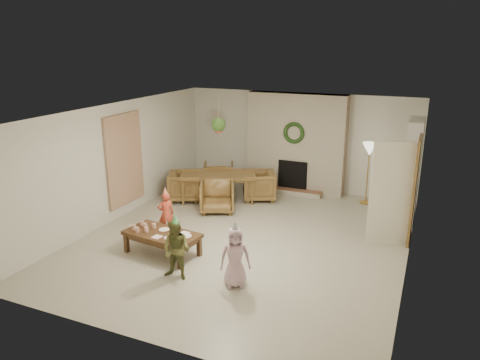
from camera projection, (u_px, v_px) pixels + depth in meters
The scene contains 56 objects.
floor at pixel (246, 238), 8.95m from camera, with size 7.00×7.00×0.00m, color #B7B29E.
ceiling at pixel (246, 112), 8.22m from camera, with size 7.00×7.00×0.00m, color white.
wall_back at pixel (298, 141), 11.66m from camera, with size 7.00×7.00×0.00m, color silver.
wall_front at pixel (136, 254), 5.51m from camera, with size 7.00×7.00×0.00m, color silver.
wall_left at pixel (117, 162), 9.72m from camera, with size 7.00×7.00×0.00m, color silver.
wall_right at pixel (414, 198), 7.45m from camera, with size 7.00×7.00×0.00m, color silver.
fireplace_mass at pixel (296, 143), 11.48m from camera, with size 2.50×0.40×2.50m, color #502515.
fireplace_hearth at pixel (290, 191), 11.52m from camera, with size 1.60×0.30×0.12m, color brown.
fireplace_firebox at pixel (293, 175), 11.56m from camera, with size 0.75×0.12×0.75m, color black.
fireplace_wreath at pixel (294, 133), 11.19m from camera, with size 0.54×0.54×0.10m, color #1C3C16.
floor_lamp_base at pixel (365, 202), 10.88m from camera, with size 0.28×0.28×0.03m, color gold.
floor_lamp_post at pixel (368, 176), 10.68m from camera, with size 0.03×0.03×1.33m, color gold.
floor_lamp_shade at pixel (370, 149), 10.49m from camera, with size 0.35×0.35×0.29m, color beige.
bookshelf_carcass at pixel (412, 171), 9.57m from camera, with size 0.30×1.00×2.20m, color white.
bookshelf_shelf_a at pixel (407, 200), 9.77m from camera, with size 0.30×0.92×0.03m, color white.
bookshelf_shelf_b at pixel (409, 182), 9.65m from camera, with size 0.30×0.92×0.03m, color white.
bookshelf_shelf_c at pixel (411, 164), 9.54m from camera, with size 0.30×0.92×0.03m, color white.
bookshelf_shelf_d at pixel (414, 145), 9.42m from camera, with size 0.30×0.92×0.03m, color white.
books_row_lower at pixel (407, 195), 9.61m from camera, with size 0.20×0.40×0.24m, color #AA2E1F.
books_row_mid at pixel (409, 175), 9.67m from camera, with size 0.20×0.44×0.24m, color navy.
books_row_upper at pixel (411, 159), 9.42m from camera, with size 0.20×0.36×0.22m, color gold.
door_frame at pixel (414, 190), 8.59m from camera, with size 0.05×0.86×2.04m, color brown.
door_leaf at pixel (391, 194), 8.40m from camera, with size 0.05×0.80×2.00m, color beige.
curtain_panel at pixel (125, 160), 9.88m from camera, with size 0.06×1.20×2.00m, color #C9B08E.
dining_table at pixel (218, 187), 11.03m from camera, with size 1.82×1.01×0.64m, color brown.
dining_chair_near at pixel (217, 197), 10.26m from camera, with size 0.75×0.78×0.71m, color brown.
dining_chair_far at pixel (219, 176), 11.78m from camera, with size 0.75×0.78×0.71m, color brown.
dining_chair_left at pixel (185, 186), 11.00m from camera, with size 0.75×0.78×0.71m, color brown.
dining_chair_right at pixel (259, 185), 11.04m from camera, with size 0.75×0.78×0.71m, color brown.
hanging_plant_cord at pixel (218, 115), 10.13m from camera, with size 0.01×0.01×0.70m, color tan.
hanging_plant_pot at pixel (219, 130), 10.23m from camera, with size 0.16×0.16×0.12m, color #963930.
hanging_plant_foliage at pixel (219, 125), 10.20m from camera, with size 0.32×0.32×0.32m, color #284B19.
coffee_table_top at pixel (162, 234), 8.17m from camera, with size 1.37×0.68×0.06m, color #4B2F19.
coffee_table_apron at pixel (162, 238), 8.19m from camera, with size 1.26×0.58×0.08m, color #4B2F19.
coffee_leg_fl at pixel (126, 243), 8.31m from camera, with size 0.07×0.07×0.36m, color #4B2F19.
coffee_leg_fr at pixel (180, 259), 7.70m from camera, with size 0.07×0.07×0.36m, color #4B2F19.
coffee_leg_bl at pixel (147, 232), 8.76m from camera, with size 0.07×0.07×0.36m, color #4B2F19.
coffee_leg_br at pixel (199, 247), 8.16m from camera, with size 0.07×0.07×0.36m, color #4B2F19.
cup_a at pixel (134, 227), 8.28m from camera, with size 0.07×0.07×0.09m, color silver.
cup_b at pixel (142, 223), 8.45m from camera, with size 0.07×0.07×0.09m, color silver.
cup_c at pixel (137, 230), 8.17m from camera, with size 0.07×0.07×0.09m, color silver.
cup_d at pixel (145, 226), 8.34m from camera, with size 0.07×0.07×0.09m, color silver.
cup_e at pixel (146, 230), 8.17m from camera, with size 0.07×0.07×0.09m, color silver.
cup_f at pixel (154, 226), 8.34m from camera, with size 0.07×0.07×0.09m, color silver.
plate_a at pixel (164, 229), 8.29m from camera, with size 0.19×0.19×0.01m, color white.
plate_b at pixel (170, 238), 7.95m from camera, with size 0.19×0.19×0.01m, color white.
plate_c at pixel (186, 236), 8.02m from camera, with size 0.19×0.19×0.01m, color white.
food_scoop at pixel (169, 235), 7.93m from camera, with size 0.07×0.07×0.07m, color tan.
napkin_left at pixel (157, 237), 7.98m from camera, with size 0.16×0.16×0.01m, color #FFBBCA.
napkin_right at pixel (185, 233), 8.14m from camera, with size 0.16×0.16×0.01m, color #FFBBCA.
child_red at pixel (166, 214), 9.01m from camera, with size 0.32×0.21×0.88m, color #C7432A.
party_hat_red at pixel (165, 191), 8.87m from camera, with size 0.12×0.12×0.17m, color gold.
child_plaid at pixel (176, 250), 7.30m from camera, with size 0.49×0.38×1.00m, color brown.
party_hat_plaid at pixel (175, 219), 7.14m from camera, with size 0.12×0.12×0.16m, color #53C363.
child_pink at pixel (235, 257), 7.08m from camera, with size 0.48×0.31×0.98m, color #CCA3B3.
party_hat_pink at pixel (235, 226), 6.92m from camera, with size 0.13×0.13×0.18m, color #AFAEB5.
Camera 1 is at (3.14, -7.59, 3.73)m, focal length 33.91 mm.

